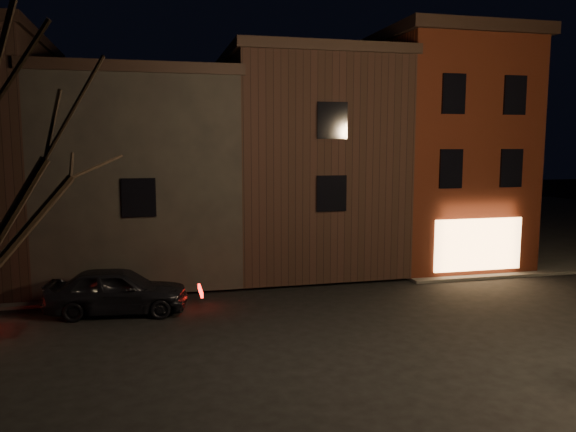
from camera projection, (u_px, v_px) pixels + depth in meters
name	position (u px, v px, depth m)	size (l,w,h in m)	color
ground	(339.00, 335.00, 16.67)	(120.00, 120.00, 0.00)	black
sidewalk_far_right	(512.00, 221.00, 40.59)	(30.00, 30.00, 0.12)	#2D2B28
corner_building	(435.00, 149.00, 26.97)	(6.50, 8.50, 10.50)	#4C1A0D
row_building_a	(299.00, 161.00, 26.51)	(7.30, 10.30, 9.40)	black
row_building_b	(141.00, 173.00, 24.89)	(7.80, 10.30, 8.40)	black
parked_car_a	(118.00, 290.00, 18.71)	(1.85, 4.60, 1.57)	black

